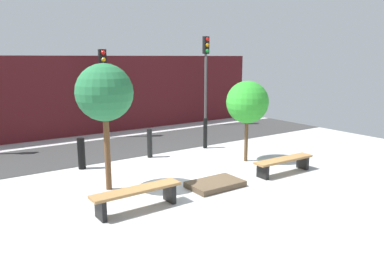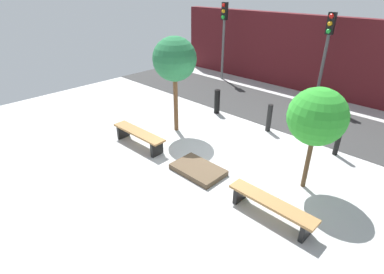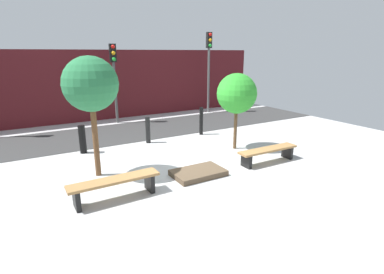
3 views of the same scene
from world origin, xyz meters
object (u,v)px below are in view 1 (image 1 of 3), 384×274
(bench_left, at_px, (137,194))
(tree_behind_right_bench, at_px, (247,102))
(bench_right, at_px, (284,162))
(traffic_light_mid_east, at_px, (206,65))
(traffic_light_mid_west, at_px, (104,77))
(planter_bed, at_px, (215,184))
(bollard_center, at_px, (205,133))
(bollard_left, at_px, (150,143))
(bollard_far_left, at_px, (81,154))
(tree_behind_left_bench, at_px, (105,93))

(bench_left, height_order, tree_behind_right_bench, tree_behind_right_bench)
(bench_right, xyz_separation_m, traffic_light_mid_east, (2.74, 7.34, 2.50))
(traffic_light_mid_east, bearing_deg, traffic_light_mid_west, -179.99)
(bench_left, distance_m, planter_bed, 2.29)
(bollard_center, bearing_deg, bollard_left, 180.00)
(bollard_far_left, height_order, traffic_light_mid_east, traffic_light_mid_east)
(tree_behind_right_bench, distance_m, bollard_center, 2.46)
(bench_left, xyz_separation_m, tree_behind_left_bench, (-0.00, 1.55, 2.01))
(bench_right, relative_size, tree_behind_right_bench, 0.78)
(bollard_far_left, bearing_deg, bollard_left, 0.00)
(tree_behind_right_bench, bearing_deg, traffic_light_mid_east, 64.70)
(bench_right, distance_m, bollard_left, 4.28)
(bollard_far_left, bearing_deg, planter_bed, -56.97)
(tree_behind_right_bench, bearing_deg, tree_behind_left_bench, 180.00)
(bench_right, bearing_deg, traffic_light_mid_east, 70.61)
(bollard_center, bearing_deg, bench_right, -89.54)
(planter_bed, height_order, tree_behind_right_bench, tree_behind_right_bench)
(bench_right, xyz_separation_m, bollard_left, (-2.26, 3.63, 0.15))
(planter_bed, height_order, tree_behind_left_bench, tree_behind_left_bench)
(tree_behind_right_bench, relative_size, bollard_left, 2.68)
(bench_left, xyz_separation_m, traffic_light_mid_west, (2.26, 7.33, 2.06))
(bench_right, relative_size, bollard_left, 2.09)
(bench_right, bearing_deg, tree_behind_left_bench, 162.17)
(traffic_light_mid_east, bearing_deg, tree_behind_right_bench, -115.30)
(bench_left, xyz_separation_m, bench_right, (4.52, 0.00, -0.03))
(traffic_light_mid_west, bearing_deg, traffic_light_mid_east, 0.01)
(bench_left, height_order, bollard_far_left, bollard_far_left)
(tree_behind_left_bench, bearing_deg, bench_right, -18.89)
(tree_behind_right_bench, xyz_separation_m, traffic_light_mid_west, (-2.26, 5.79, 0.57))
(planter_bed, bearing_deg, bollard_left, 90.00)
(tree_behind_left_bench, bearing_deg, traffic_light_mid_east, 38.57)
(tree_behind_left_bench, distance_m, traffic_light_mid_west, 6.21)
(planter_bed, distance_m, tree_behind_left_bench, 3.49)
(bench_right, height_order, bollard_center, bollard_center)
(bench_right, height_order, bollard_left, bollard_left)
(bollard_left, bearing_deg, tree_behind_right_bench, -42.68)
(bollard_left, bearing_deg, bollard_center, 0.00)
(planter_bed, height_order, bollard_center, bollard_center)
(tree_behind_left_bench, bearing_deg, bench_left, -90.00)
(planter_bed, distance_m, traffic_light_mid_west, 7.51)
(bench_right, xyz_separation_m, traffic_light_mid_west, (-2.26, 7.33, 2.10))
(bench_left, distance_m, tree_behind_right_bench, 5.01)
(tree_behind_right_bench, bearing_deg, bench_right, -90.00)
(bench_left, xyz_separation_m, tree_behind_right_bench, (4.52, 1.55, 1.49))
(bench_left, distance_m, bench_right, 4.52)
(planter_bed, xyz_separation_m, tree_behind_left_bench, (-2.26, 1.35, 2.29))
(tree_behind_right_bench, height_order, bollard_far_left, tree_behind_right_bench)
(traffic_light_mid_west, distance_m, traffic_light_mid_east, 5.01)
(traffic_light_mid_east, bearing_deg, bollard_left, -143.47)
(bollard_far_left, height_order, traffic_light_mid_west, traffic_light_mid_west)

